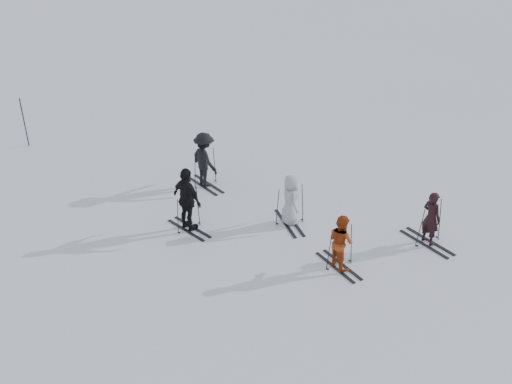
# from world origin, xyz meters

# --- Properties ---
(ground) EXTENTS (120.00, 120.00, 0.00)m
(ground) POSITION_xyz_m (0.00, 0.00, 0.00)
(ground) COLOR silver
(ground) RESTS_ON ground
(skier_near_dark) EXTENTS (0.41, 0.60, 1.58)m
(skier_near_dark) POSITION_xyz_m (3.54, -2.44, 0.79)
(skier_near_dark) COLOR black
(skier_near_dark) RESTS_ON ground
(skier_red) EXTENTS (0.58, 0.74, 1.52)m
(skier_red) POSITION_xyz_m (0.72, -2.07, 0.76)
(skier_red) COLOR #943410
(skier_red) RESTS_ON ground
(skier_grey) EXTENTS (0.65, 0.84, 1.54)m
(skier_grey) POSITION_xyz_m (0.81, 0.41, 0.77)
(skier_grey) COLOR #9DA2A6
(skier_grey) RESTS_ON ground
(skier_uphill_left) EXTENTS (0.73, 1.21, 1.92)m
(skier_uphill_left) POSITION_xyz_m (-1.90, 1.63, 0.96)
(skier_uphill_left) COLOR black
(skier_uphill_left) RESTS_ON ground
(skier_uphill_far) EXTENTS (0.84, 1.27, 1.84)m
(skier_uphill_far) POSITION_xyz_m (-0.26, 3.87, 0.92)
(skier_uphill_far) COLOR black
(skier_uphill_far) RESTS_ON ground
(skis_near_dark) EXTENTS (1.83, 1.04, 1.30)m
(skis_near_dark) POSITION_xyz_m (3.54, -2.44, 0.65)
(skis_near_dark) COLOR black
(skis_near_dark) RESTS_ON ground
(skis_red) EXTENTS (1.65, 0.89, 1.19)m
(skis_red) POSITION_xyz_m (0.72, -2.07, 0.60)
(skis_red) COLOR black
(skis_red) RESTS_ON ground
(skis_grey) EXTENTS (1.90, 1.29, 1.27)m
(skis_grey) POSITION_xyz_m (0.81, 0.41, 0.63)
(skis_grey) COLOR black
(skis_grey) RESTS_ON ground
(skis_uphill_left) EXTENTS (1.83, 1.27, 1.22)m
(skis_uphill_left) POSITION_xyz_m (-1.90, 1.63, 0.61)
(skis_uphill_left) COLOR black
(skis_uphill_left) RESTS_ON ground
(skis_uphill_far) EXTENTS (1.85, 1.16, 1.27)m
(skis_uphill_far) POSITION_xyz_m (-0.26, 3.87, 0.63)
(skis_uphill_far) COLOR black
(skis_uphill_far) RESTS_ON ground
(piste_marker) EXTENTS (0.05, 0.05, 1.90)m
(piste_marker) POSITION_xyz_m (-4.68, 10.30, 0.95)
(piste_marker) COLOR black
(piste_marker) RESTS_ON ground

